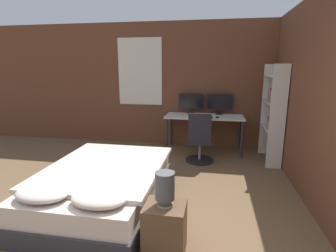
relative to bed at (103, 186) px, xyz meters
name	(u,v)px	position (x,y,z in m)	size (l,w,h in m)	color
wall_back	(181,85)	(0.62, 2.88, 1.10)	(12.00, 0.08, 2.70)	brown
wall_side_right	(329,104)	(2.61, 0.25, 1.09)	(0.06, 12.00, 2.70)	brown
bed	(103,186)	(0.00, 0.00, 0.00)	(1.43, 2.05, 0.58)	#2D2D33
nightstand	(165,229)	(0.95, -0.75, 0.00)	(0.38, 0.35, 0.51)	brown
bedside_lamp	(165,187)	(0.95, -0.75, 0.44)	(0.18, 0.18, 0.32)	gray
desk	(204,120)	(1.17, 2.48, 0.42)	(1.60, 0.67, 0.76)	beige
monitor_left	(191,102)	(0.87, 2.71, 0.76)	(0.54, 0.16, 0.44)	black
monitor_right	(220,103)	(1.47, 2.71, 0.76)	(0.54, 0.16, 0.44)	black
keyboard	(204,117)	(1.17, 2.25, 0.52)	(0.34, 0.13, 0.02)	black
computer_mouse	(217,117)	(1.43, 2.25, 0.52)	(0.07, 0.05, 0.04)	black
office_chair	(200,143)	(1.12, 1.78, 0.12)	(0.52, 0.52, 0.95)	black
bookshelf	(274,109)	(2.43, 2.03, 0.76)	(0.27, 0.85, 1.80)	beige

